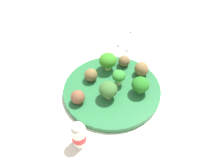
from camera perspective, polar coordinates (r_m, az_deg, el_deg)
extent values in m
plane|color=silver|center=(0.79, 0.00, -1.79)|extent=(4.00, 4.00, 0.00)
cylinder|color=#236638|center=(0.78, 0.00, -1.40)|extent=(0.28, 0.28, 0.02)
cylinder|color=#9ACA71|center=(0.77, 5.87, -1.39)|extent=(0.01, 0.01, 0.01)
ellipsoid|color=#1F6B1D|center=(0.75, 6.01, -0.13)|extent=(0.05, 0.05, 0.04)
cylinder|color=#ADB97B|center=(0.75, -0.93, -2.42)|extent=(0.02, 0.02, 0.01)
ellipsoid|color=#34632C|center=(0.73, -0.95, -1.11)|extent=(0.05, 0.05, 0.04)
cylinder|color=#A0C07E|center=(0.78, 1.41, 0.50)|extent=(0.02, 0.02, 0.02)
ellipsoid|color=#2B822D|center=(0.77, 1.45, 1.73)|extent=(0.04, 0.04, 0.03)
cylinder|color=#A0CE7B|center=(0.83, -0.85, 3.57)|extent=(0.02, 0.02, 0.02)
ellipsoid|color=#2F7D1F|center=(0.81, -0.87, 5.00)|extent=(0.05, 0.05, 0.04)
sphere|color=brown|center=(0.74, -7.19, -2.75)|extent=(0.04, 0.04, 0.04)
sphere|color=brown|center=(0.84, 2.54, 4.87)|extent=(0.04, 0.04, 0.04)
sphere|color=brown|center=(0.79, -4.44, 1.89)|extent=(0.04, 0.04, 0.04)
sphere|color=brown|center=(0.81, 6.23, 3.16)|extent=(0.04, 0.04, 0.04)
cube|color=white|center=(0.98, 3.78, 9.60)|extent=(0.18, 0.13, 0.01)
cube|color=silver|center=(0.97, 2.43, 9.61)|extent=(0.09, 0.03, 0.01)
cube|color=silver|center=(1.01, 3.85, 11.45)|extent=(0.03, 0.03, 0.01)
cube|color=silver|center=(0.95, 4.11, 8.70)|extent=(0.09, 0.03, 0.01)
cube|color=silver|center=(1.00, 5.90, 10.93)|extent=(0.06, 0.03, 0.01)
cylinder|color=white|center=(0.67, -6.96, -10.79)|extent=(0.04, 0.04, 0.07)
cylinder|color=red|center=(0.67, -6.94, -10.94)|extent=(0.04, 0.04, 0.02)
cylinder|color=silver|center=(0.64, -7.27, -8.97)|extent=(0.03, 0.03, 0.01)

